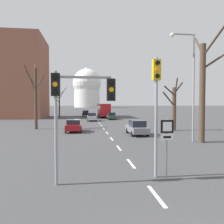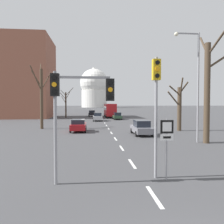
{
  "view_description": "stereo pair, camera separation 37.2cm",
  "coord_description": "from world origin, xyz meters",
  "px_view_note": "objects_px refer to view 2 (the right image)",
  "views": [
    {
      "loc": [
        -2.68,
        -3.59,
        3.47
      ],
      "look_at": [
        -1.33,
        7.06,
        3.07
      ],
      "focal_mm": 35.0,
      "sensor_mm": 36.0,
      "label": 1
    },
    {
      "loc": [
        -2.31,
        -3.63,
        3.47
      ],
      "look_at": [
        -1.33,
        7.06,
        3.07
      ],
      "focal_mm": 35.0,
      "sensor_mm": 36.0,
      "label": 2
    }
  ],
  "objects_px": {
    "sedan_near_left": "(117,116)",
    "sedan_far_left": "(78,125)",
    "route_sign_post": "(167,138)",
    "city_bus": "(110,109)",
    "traffic_signal_centre_tall": "(156,95)",
    "street_lamp_right": "(194,77)",
    "sedan_mid_centre": "(92,113)",
    "traffic_signal_near_left": "(75,99)",
    "sedan_near_right": "(141,128)",
    "sedan_far_right": "(98,117)"
  },
  "relations": [
    {
      "from": "sedan_near_left",
      "to": "sedan_far_left",
      "type": "relative_size",
      "value": 1.07
    },
    {
      "from": "route_sign_post",
      "to": "city_bus",
      "type": "bearing_deg",
      "value": 88.46
    },
    {
      "from": "traffic_signal_centre_tall",
      "to": "street_lamp_right",
      "type": "relative_size",
      "value": 0.58
    },
    {
      "from": "route_sign_post",
      "to": "sedan_mid_centre",
      "type": "bearing_deg",
      "value": 93.73
    },
    {
      "from": "traffic_signal_near_left",
      "to": "sedan_near_right",
      "type": "height_order",
      "value": "traffic_signal_near_left"
    },
    {
      "from": "traffic_signal_near_left",
      "to": "route_sign_post",
      "type": "height_order",
      "value": "traffic_signal_near_left"
    },
    {
      "from": "street_lamp_right",
      "to": "sedan_far_left",
      "type": "xyz_separation_m",
      "value": [
        -10.79,
        8.64,
        -5.11
      ]
    },
    {
      "from": "sedan_near_right",
      "to": "traffic_signal_near_left",
      "type": "bearing_deg",
      "value": -113.35
    },
    {
      "from": "sedan_near_left",
      "to": "sedan_far_right",
      "type": "distance_m",
      "value": 5.77
    },
    {
      "from": "sedan_near_right",
      "to": "sedan_far_left",
      "type": "bearing_deg",
      "value": 154.09
    },
    {
      "from": "city_bus",
      "to": "route_sign_post",
      "type": "bearing_deg",
      "value": -91.54
    },
    {
      "from": "sedan_near_left",
      "to": "traffic_signal_centre_tall",
      "type": "bearing_deg",
      "value": -93.96
    },
    {
      "from": "traffic_signal_near_left",
      "to": "city_bus",
      "type": "xyz_separation_m",
      "value": [
        5.37,
        47.1,
        -1.65
      ]
    },
    {
      "from": "sedan_far_right",
      "to": "city_bus",
      "type": "distance_m",
      "value": 12.81
    },
    {
      "from": "sedan_near_left",
      "to": "sedan_far_left",
      "type": "xyz_separation_m",
      "value": [
        -7.3,
        -20.55,
        -0.02
      ]
    },
    {
      "from": "sedan_near_right",
      "to": "sedan_far_right",
      "type": "distance_m",
      "value": 20.86
    },
    {
      "from": "sedan_near_left",
      "to": "sedan_near_right",
      "type": "relative_size",
      "value": 0.95
    },
    {
      "from": "sedan_far_left",
      "to": "city_bus",
      "type": "relative_size",
      "value": 0.37
    },
    {
      "from": "sedan_near_left",
      "to": "sedan_far_right",
      "type": "relative_size",
      "value": 0.99
    },
    {
      "from": "sedan_near_left",
      "to": "city_bus",
      "type": "bearing_deg",
      "value": 96.44
    },
    {
      "from": "sedan_near_right",
      "to": "sedan_mid_centre",
      "type": "distance_m",
      "value": 37.83
    },
    {
      "from": "traffic_signal_centre_tall",
      "to": "sedan_near_left",
      "type": "height_order",
      "value": "traffic_signal_centre_tall"
    },
    {
      "from": "traffic_signal_centre_tall",
      "to": "sedan_far_right",
      "type": "height_order",
      "value": "traffic_signal_centre_tall"
    },
    {
      "from": "sedan_mid_centre",
      "to": "sedan_near_left",
      "type": "bearing_deg",
      "value": -67.21
    },
    {
      "from": "traffic_signal_near_left",
      "to": "sedan_far_left",
      "type": "distance_m",
      "value": 18.2
    },
    {
      "from": "street_lamp_right",
      "to": "sedan_mid_centre",
      "type": "xyz_separation_m",
      "value": [
        -9.12,
        42.57,
        -5.05
      ]
    },
    {
      "from": "traffic_signal_centre_tall",
      "to": "sedan_near_right",
      "type": "xyz_separation_m",
      "value": [
        2.54,
        14.04,
        -3.09
      ]
    },
    {
      "from": "sedan_far_left",
      "to": "traffic_signal_centre_tall",
      "type": "bearing_deg",
      "value": -75.12
    },
    {
      "from": "sedan_near_left",
      "to": "sedan_far_left",
      "type": "height_order",
      "value": "sedan_near_left"
    },
    {
      "from": "sedan_near_left",
      "to": "sedan_mid_centre",
      "type": "bearing_deg",
      "value": 112.79
    },
    {
      "from": "city_bus",
      "to": "sedan_near_left",
      "type": "bearing_deg",
      "value": -83.56
    },
    {
      "from": "traffic_signal_near_left",
      "to": "route_sign_post",
      "type": "relative_size",
      "value": 1.74
    },
    {
      "from": "sedan_near_left",
      "to": "sedan_far_right",
      "type": "xyz_separation_m",
      "value": [
        -4.47,
        -3.65,
        0.03
      ]
    },
    {
      "from": "street_lamp_right",
      "to": "city_bus",
      "type": "distance_m",
      "value": 38.26
    },
    {
      "from": "city_bus",
      "to": "sedan_far_right",
      "type": "bearing_deg",
      "value": -105.91
    },
    {
      "from": "route_sign_post",
      "to": "street_lamp_right",
      "type": "relative_size",
      "value": 0.29
    },
    {
      "from": "sedan_near_right",
      "to": "sedan_far_right",
      "type": "bearing_deg",
      "value": 102.08
    },
    {
      "from": "sedan_near_right",
      "to": "traffic_signal_centre_tall",
      "type": "bearing_deg",
      "value": -100.24
    },
    {
      "from": "sedan_near_right",
      "to": "city_bus",
      "type": "distance_m",
      "value": 32.69
    },
    {
      "from": "traffic_signal_near_left",
      "to": "sedan_far_left",
      "type": "xyz_separation_m",
      "value": [
        -0.96,
        17.94,
        -2.92
      ]
    },
    {
      "from": "sedan_near_right",
      "to": "sedan_far_left",
      "type": "relative_size",
      "value": 1.12
    },
    {
      "from": "sedan_near_right",
      "to": "route_sign_post",
      "type": "bearing_deg",
      "value": -98.45
    },
    {
      "from": "street_lamp_right",
      "to": "sedan_near_right",
      "type": "xyz_separation_m",
      "value": [
        -3.6,
        5.15,
        -5.08
      ]
    },
    {
      "from": "sedan_mid_centre",
      "to": "sedan_far_left",
      "type": "height_order",
      "value": "sedan_mid_centre"
    },
    {
      "from": "traffic_signal_centre_tall",
      "to": "city_bus",
      "type": "bearing_deg",
      "value": 87.96
    },
    {
      "from": "traffic_signal_near_left",
      "to": "route_sign_post",
      "type": "bearing_deg",
      "value": 0.67
    },
    {
      "from": "traffic_signal_near_left",
      "to": "sedan_far_right",
      "type": "distance_m",
      "value": 35.01
    },
    {
      "from": "sedan_near_left",
      "to": "sedan_near_right",
      "type": "xyz_separation_m",
      "value": [
        -0.1,
        -24.05,
        0.01
      ]
    },
    {
      "from": "street_lamp_right",
      "to": "sedan_near_right",
      "type": "bearing_deg",
      "value": 124.95
    },
    {
      "from": "route_sign_post",
      "to": "street_lamp_right",
      "type": "bearing_deg",
      "value": 58.2
    }
  ]
}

